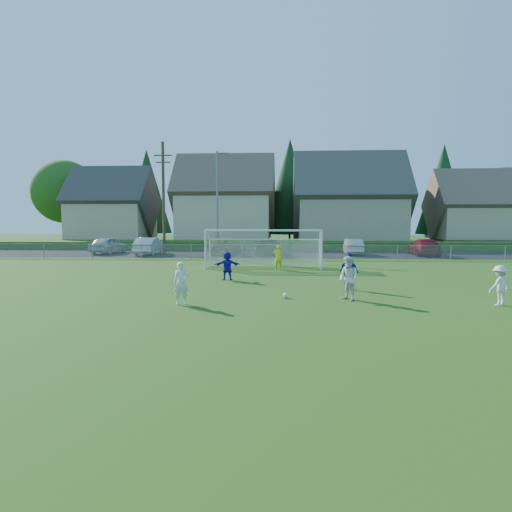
% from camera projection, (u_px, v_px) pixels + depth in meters
% --- Properties ---
extents(ground, '(160.00, 160.00, 0.00)m').
position_uv_depth(ground, '(239.00, 324.00, 13.71)').
color(ground, '#193D0C').
rests_on(ground, ground).
extents(asphalt_lot, '(60.00, 60.00, 0.00)m').
position_uv_depth(asphalt_lot, '(270.00, 254.00, 41.07)').
color(asphalt_lot, black).
rests_on(asphalt_lot, ground).
extents(grass_embankment, '(70.00, 6.00, 0.80)m').
position_uv_depth(grass_embankment, '(272.00, 245.00, 48.50)').
color(grass_embankment, '#1E420F').
rests_on(grass_embankment, ground).
extents(soccer_ball, '(0.22, 0.22, 0.22)m').
position_uv_depth(soccer_ball, '(285.00, 295.00, 18.12)').
color(soccer_ball, white).
rests_on(soccer_ball, ground).
extents(player_white_a, '(0.66, 0.53, 1.57)m').
position_uv_depth(player_white_a, '(181.00, 283.00, 16.74)').
color(player_white_a, silver).
rests_on(player_white_a, ground).
extents(player_white_b, '(1.00, 1.05, 1.72)m').
position_uv_depth(player_white_b, '(349.00, 278.00, 17.57)').
color(player_white_b, silver).
rests_on(player_white_b, ground).
extents(player_white_c, '(1.09, 0.91, 1.47)m').
position_uv_depth(player_white_c, '(500.00, 285.00, 16.57)').
color(player_white_c, silver).
rests_on(player_white_c, ground).
extents(player_blue_a, '(0.97, 0.95, 1.63)m').
position_uv_depth(player_blue_a, '(349.00, 271.00, 20.28)').
color(player_blue_a, '#1F12A9').
rests_on(player_blue_a, ground).
extents(player_blue_b, '(1.43, 0.73, 1.48)m').
position_uv_depth(player_blue_b, '(227.00, 266.00, 23.54)').
color(player_blue_b, '#1F12A9').
rests_on(player_blue_b, ground).
extents(goalkeeper, '(0.64, 0.49, 1.56)m').
position_uv_depth(goalkeeper, '(278.00, 257.00, 28.28)').
color(goalkeeper, yellow).
rests_on(goalkeeper, ground).
extents(car_a, '(2.41, 4.74, 1.55)m').
position_uv_depth(car_a, '(108.00, 245.00, 41.96)').
color(car_a, '#B0B4B8').
rests_on(car_a, ground).
extents(car_b, '(1.66, 4.64, 1.52)m').
position_uv_depth(car_b, '(149.00, 246.00, 40.42)').
color(car_b, silver).
rests_on(car_b, ground).
extents(car_c, '(2.41, 5.11, 1.41)m').
position_uv_depth(car_c, '(227.00, 246.00, 40.94)').
color(car_c, '#501609').
rests_on(car_c, ground).
extents(car_d, '(2.50, 4.95, 1.38)m').
position_uv_depth(car_d, '(269.00, 247.00, 40.09)').
color(car_d, black).
rests_on(car_d, ground).
extents(car_f, '(1.65, 4.25, 1.38)m').
position_uv_depth(car_f, '(353.00, 247.00, 40.44)').
color(car_f, silver).
rests_on(car_f, ground).
extents(car_g, '(2.32, 5.12, 1.45)m').
position_uv_depth(car_g, '(424.00, 247.00, 39.66)').
color(car_g, maroon).
rests_on(car_g, ground).
extents(soccer_goal, '(7.42, 1.90, 2.50)m').
position_uv_depth(soccer_goal, '(264.00, 243.00, 29.55)').
color(soccer_goal, white).
rests_on(soccer_goal, ground).
extents(chainlink_fence, '(52.06, 0.06, 1.20)m').
position_uv_depth(chainlink_fence, '(267.00, 252.00, 35.54)').
color(chainlink_fence, gray).
rests_on(chainlink_fence, ground).
extents(streetlight, '(1.38, 0.18, 9.00)m').
position_uv_depth(streetlight, '(218.00, 200.00, 39.47)').
color(streetlight, slate).
rests_on(streetlight, ground).
extents(utility_pole, '(1.60, 0.26, 10.00)m').
position_uv_depth(utility_pole, '(163.00, 197.00, 40.75)').
color(utility_pole, '#473321').
rests_on(utility_pole, ground).
extents(houses_row, '(53.90, 11.45, 13.27)m').
position_uv_depth(houses_row, '(290.00, 185.00, 55.24)').
color(houses_row, tan).
rests_on(houses_row, ground).
extents(tree_row, '(65.98, 12.36, 13.80)m').
position_uv_depth(tree_row, '(283.00, 191.00, 61.57)').
color(tree_row, '#382616').
rests_on(tree_row, ground).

